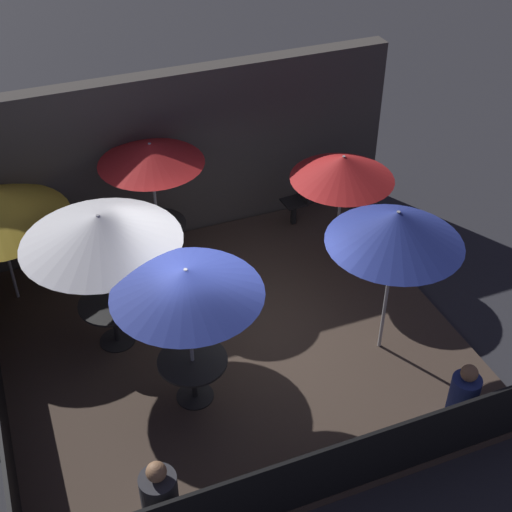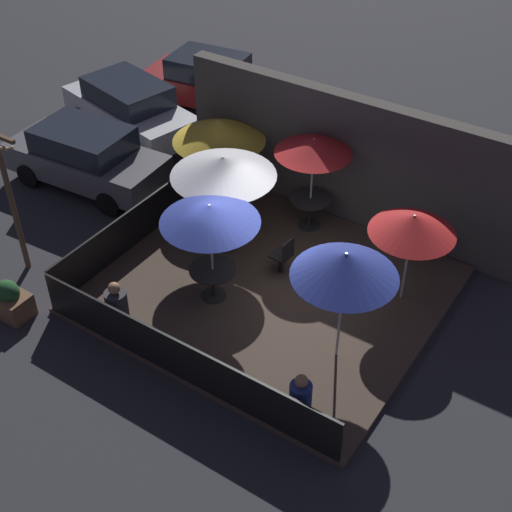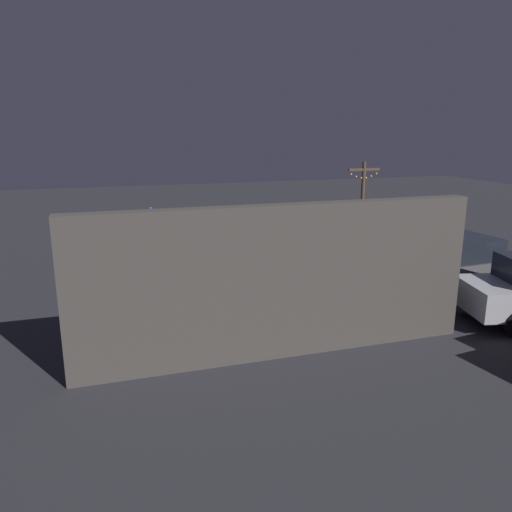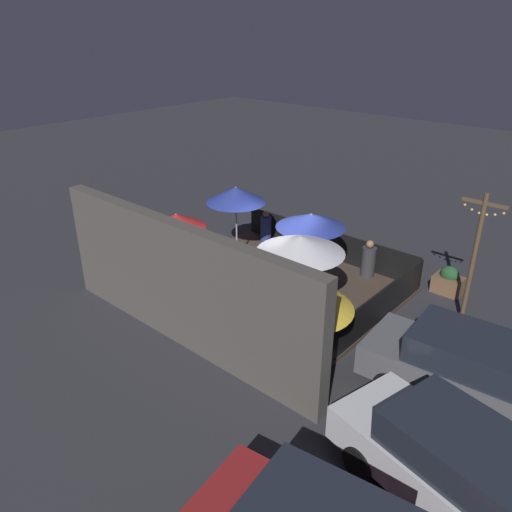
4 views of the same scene
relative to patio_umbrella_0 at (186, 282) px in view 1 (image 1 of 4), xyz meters
name	(u,v)px [view 1 (image 1 of 4)]	position (x,y,z in m)	size (l,w,h in m)	color
ground_plane	(229,347)	(0.82, 0.87, -2.22)	(60.00, 60.00, 0.00)	#2D2D33
patio_deck	(229,344)	(0.82, 0.87, -2.16)	(6.81, 6.11, 0.12)	#47382D
building_wall	(164,159)	(0.82, 4.15, -0.63)	(8.41, 0.36, 3.17)	#4C4742
fence_front	(314,478)	(0.82, -2.14, -1.62)	(6.61, 0.05, 0.95)	black
patio_umbrella_0	(186,282)	(0.00, 0.00, 0.00)	(1.97, 1.97, 2.30)	#B2B2B7
patio_umbrella_1	(100,229)	(-0.77, 1.52, 0.01)	(2.26, 2.26, 2.33)	#B2B2B7
patio_umbrella_2	(150,154)	(0.40, 3.26, 0.03)	(1.73, 1.73, 2.32)	#B2B2B7
patio_umbrella_4	(343,168)	(3.27, 2.12, -0.22)	(1.72, 1.72, 2.09)	#B2B2B7
patio_umbrella_5	(396,227)	(2.93, -0.06, 0.11)	(1.91, 1.91, 2.47)	#B2B2B7
dining_table_0	(193,367)	(0.00, 0.00, -1.51)	(0.96, 0.96, 0.73)	black
dining_table_1	(113,310)	(-0.77, 1.52, -1.48)	(1.00, 1.00, 0.77)	black
dining_table_2	(158,231)	(0.40, 3.26, -1.48)	(0.98, 0.98, 0.78)	black
patio_chair_0	(216,295)	(0.82, 1.43, -1.60)	(0.42, 0.42, 0.92)	black
patio_chair_1	(297,200)	(3.11, 3.44, -1.59)	(0.43, 0.43, 0.93)	black
patron_0	(160,501)	(-0.96, -1.80, -1.59)	(0.55, 0.55, 1.18)	#333338
patron_1	(462,401)	(3.14, -1.80, -1.60)	(0.55, 0.55, 1.13)	navy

